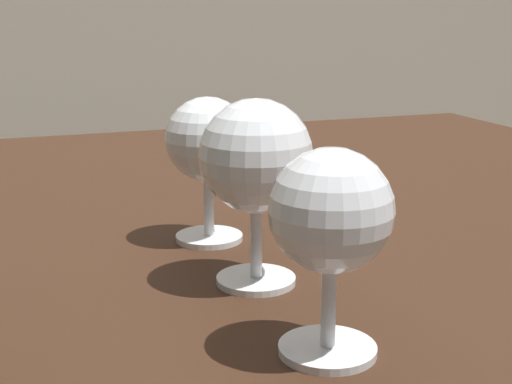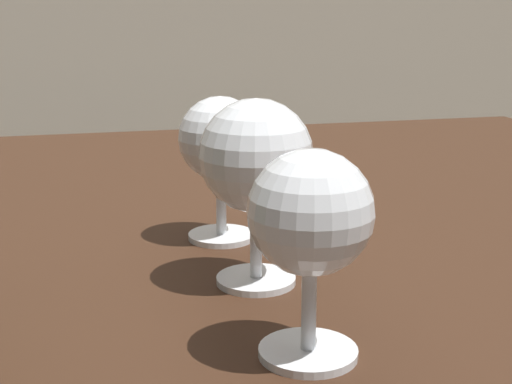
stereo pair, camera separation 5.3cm
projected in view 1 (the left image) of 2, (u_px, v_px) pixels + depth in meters
dining_table at (237, 286)px, 0.81m from camera, size 1.16×0.94×0.76m
wine_glass_white at (331, 216)px, 0.42m from camera, size 0.07×0.07×0.13m
wine_glass_pinot at (256, 161)px, 0.53m from camera, size 0.08×0.08×0.14m
wine_glass_chardonnay at (208, 143)px, 0.64m from camera, size 0.07×0.07×0.13m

